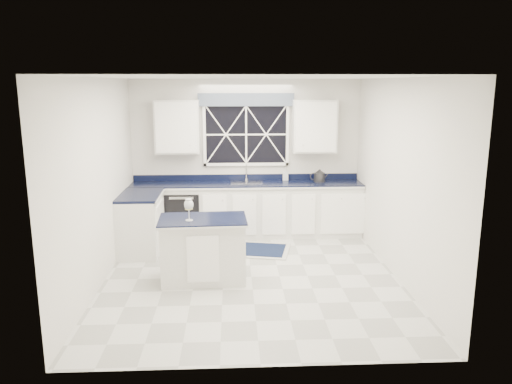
{
  "coord_description": "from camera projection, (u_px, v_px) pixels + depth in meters",
  "views": [
    {
      "loc": [
        -0.26,
        -6.5,
        2.63
      ],
      "look_at": [
        0.08,
        0.4,
        1.12
      ],
      "focal_mm": 35.0,
      "sensor_mm": 36.0,
      "label": 1
    }
  ],
  "objects": [
    {
      "name": "dishwasher",
      "position": [
        184.0,
        213.0,
        8.67
      ],
      "size": [
        0.6,
        0.58,
        0.82
      ],
      "primitive_type": "cube",
      "color": "black",
      "rests_on": "ground"
    },
    {
      "name": "island",
      "position": [
        203.0,
        249.0,
        6.73
      ],
      "size": [
        1.19,
        0.75,
        0.87
      ],
      "rotation": [
        0.0,
        0.0,
        0.04
      ],
      "color": "silver",
      "rests_on": "ground"
    },
    {
      "name": "rug",
      "position": [
        248.0,
        249.0,
        8.02
      ],
      "size": [
        1.44,
        1.05,
        0.02
      ],
      "rotation": [
        0.0,
        0.0,
        -0.21
      ],
      "color": "#B1B2AC",
      "rests_on": "ground"
    },
    {
      "name": "back_wall",
      "position": [
        246.0,
        157.0,
        8.82
      ],
      "size": [
        4.0,
        0.1,
        2.7
      ],
      "primitive_type": "cube",
      "color": "silver",
      "rests_on": "ground"
    },
    {
      "name": "wine_glass",
      "position": [
        189.0,
        206.0,
        6.49
      ],
      "size": [
        0.12,
        0.12,
        0.29
      ],
      "color": "silver",
      "rests_on": "island"
    },
    {
      "name": "countertop",
      "position": [
        247.0,
        184.0,
        8.62
      ],
      "size": [
        3.98,
        0.64,
        0.04
      ],
      "primitive_type": "cube",
      "color": "black",
      "rests_on": "base_cabinets"
    },
    {
      "name": "ground",
      "position": [
        251.0,
        277.0,
        6.91
      ],
      "size": [
        4.5,
        4.5,
        0.0
      ],
      "primitive_type": "plane",
      "color": "beige",
      "rests_on": "ground"
    },
    {
      "name": "upper_cabinets",
      "position": [
        246.0,
        126.0,
        8.53
      ],
      "size": [
        3.1,
        0.34,
        0.9
      ],
      "color": "silver",
      "rests_on": "ground"
    },
    {
      "name": "faucet",
      "position": [
        246.0,
        172.0,
        8.77
      ],
      "size": [
        0.05,
        0.2,
        0.3
      ],
      "color": "#B0B0B2",
      "rests_on": "countertop"
    },
    {
      "name": "soap_bottle",
      "position": [
        286.0,
        174.0,
        8.84
      ],
      "size": [
        0.11,
        0.11,
        0.21
      ],
      "primitive_type": "imported",
      "rotation": [
        0.0,
        0.0,
        -0.11
      ],
      "color": "silver",
      "rests_on": "countertop"
    },
    {
      "name": "kettle",
      "position": [
        319.0,
        176.0,
        8.69
      ],
      "size": [
        0.32,
        0.23,
        0.22
      ],
      "rotation": [
        0.0,
        0.0,
        -0.21
      ],
      "color": "#2A2B2D",
      "rests_on": "countertop"
    },
    {
      "name": "window",
      "position": [
        246.0,
        130.0,
        8.67
      ],
      "size": [
        1.65,
        0.09,
        1.26
      ],
      "color": "black",
      "rests_on": "ground"
    },
    {
      "name": "base_cabinets",
      "position": [
        228.0,
        213.0,
        8.54
      ],
      "size": [
        3.99,
        1.6,
        0.9
      ],
      "color": "silver",
      "rests_on": "ground"
    }
  ]
}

